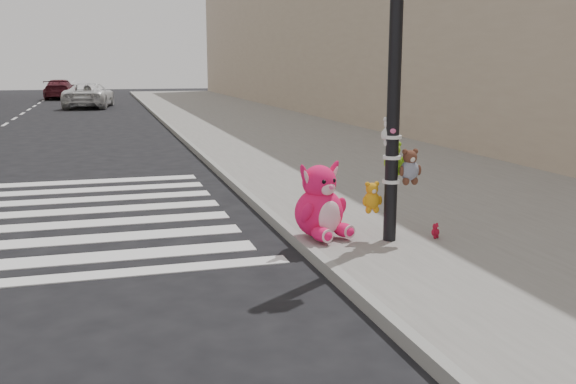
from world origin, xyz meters
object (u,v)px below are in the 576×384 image
object	(u,v)px
signal_pole	(394,113)
pink_bunny	(321,206)
car_white_near	(89,95)
red_teddy	(435,231)

from	to	relation	value
signal_pole	pink_bunny	distance (m)	1.48
signal_pole	car_white_near	size ratio (longest dim) A/B	0.83
signal_pole	pink_bunny	bearing A→B (deg)	156.49
red_teddy	car_white_near	size ratio (longest dim) A/B	0.04
pink_bunny	car_white_near	size ratio (longest dim) A/B	0.20
pink_bunny	red_teddy	xyz separation A→B (m)	(1.39, -0.46, -0.30)
red_teddy	car_white_near	distance (m)	30.34
signal_pole	pink_bunny	world-z (taller)	signal_pole
car_white_near	red_teddy	bearing A→B (deg)	106.54
red_teddy	pink_bunny	bearing A→B (deg)	133.48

